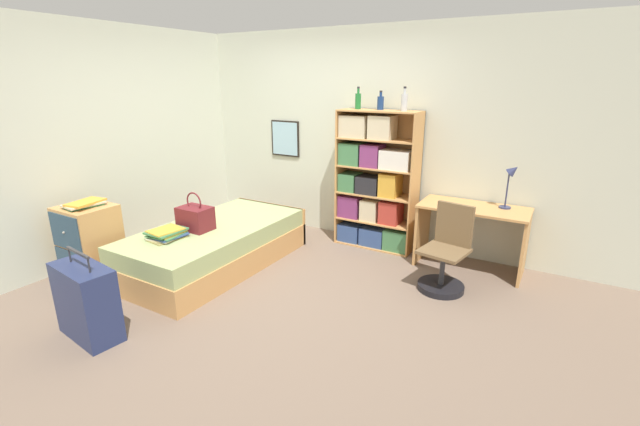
{
  "coord_description": "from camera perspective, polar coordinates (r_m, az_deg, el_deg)",
  "views": [
    {
      "loc": [
        2.56,
        -3.21,
        2.0
      ],
      "look_at": [
        0.55,
        0.21,
        0.75
      ],
      "focal_mm": 24.0,
      "sensor_mm": 36.0,
      "label": 1
    }
  ],
  "objects": [
    {
      "name": "ground_plane",
      "position": [
        4.57,
        -7.41,
        -8.63
      ],
      "size": [
        14.0,
        14.0,
        0.0
      ],
      "primitive_type": "plane",
      "color": "#756051"
    },
    {
      "name": "bottle_clear",
      "position": [
        4.93,
        11.16,
        14.35
      ],
      "size": [
        0.07,
        0.07,
        0.26
      ],
      "color": "#B7BCC1",
      "rests_on": "bookcase"
    },
    {
      "name": "bottle_green",
      "position": [
        5.19,
        5.1,
        14.71
      ],
      "size": [
        0.07,
        0.07,
        0.25
      ],
      "color": "#1E6B2D",
      "rests_on": "bookcase"
    },
    {
      "name": "dresser",
      "position": [
        5.0,
        -28.32,
        -3.48
      ],
      "size": [
        0.51,
        0.48,
        0.78
      ],
      "color": "tan",
      "rests_on": "ground_plane"
    },
    {
      "name": "wall_left",
      "position": [
        5.63,
        -24.63,
        8.79
      ],
      "size": [
        0.06,
        10.0,
        2.6
      ],
      "color": "beige",
      "rests_on": "ground_plane"
    },
    {
      "name": "wall_back",
      "position": [
        5.56,
        2.75,
        10.25
      ],
      "size": [
        10.0,
        0.09,
        2.6
      ],
      "color": "beige",
      "rests_on": "ground_plane"
    },
    {
      "name": "desk_lamp",
      "position": [
        4.8,
        24.18,
        4.3
      ],
      "size": [
        0.17,
        0.12,
        0.48
      ],
      "color": "navy",
      "rests_on": "desk"
    },
    {
      "name": "handbag",
      "position": [
        4.71,
        -16.29,
        -0.62
      ],
      "size": [
        0.34,
        0.25,
        0.41
      ],
      "color": "maroon",
      "rests_on": "bed"
    },
    {
      "name": "magazine_pile_on_dresser",
      "position": [
        4.86,
        -28.93,
        1.06
      ],
      "size": [
        0.29,
        0.38,
        0.06
      ],
      "color": "#427A4C",
      "rests_on": "dresser"
    },
    {
      "name": "bed",
      "position": [
        4.9,
        -13.62,
        -4.21
      ],
      "size": [
        1.05,
        2.08,
        0.46
      ],
      "color": "tan",
      "rests_on": "ground_plane"
    },
    {
      "name": "bottle_brown",
      "position": [
        5.11,
        8.07,
        14.39
      ],
      "size": [
        0.08,
        0.08,
        0.21
      ],
      "color": "navy",
      "rests_on": "bookcase"
    },
    {
      "name": "book_stack_on_bed",
      "position": [
        4.56,
        -19.74,
        -2.62
      ],
      "size": [
        0.33,
        0.37,
        0.1
      ],
      "color": "#99894C",
      "rests_on": "bed"
    },
    {
      "name": "bookcase",
      "position": [
        5.2,
        7.14,
        3.84
      ],
      "size": [
        0.96,
        0.35,
        1.66
      ],
      "color": "tan",
      "rests_on": "ground_plane"
    },
    {
      "name": "desk",
      "position": [
        4.87,
        19.61,
        -1.61
      ],
      "size": [
        1.11,
        0.55,
        0.7
      ],
      "color": "tan",
      "rests_on": "ground_plane"
    },
    {
      "name": "desk_chair",
      "position": [
        4.4,
        16.3,
        -6.42
      ],
      "size": [
        0.48,
        0.48,
        0.84
      ],
      "color": "black",
      "rests_on": "ground_plane"
    },
    {
      "name": "suitcase",
      "position": [
        3.93,
        -28.66,
        -10.36
      ],
      "size": [
        0.61,
        0.34,
        0.74
      ],
      "color": "navy",
      "rests_on": "ground_plane"
    }
  ]
}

